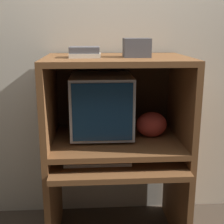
% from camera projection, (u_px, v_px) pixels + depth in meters
% --- Properties ---
extents(wall_back, '(6.00, 0.06, 2.60)m').
position_uv_depth(wall_back, '(113.00, 56.00, 2.42)').
color(wall_back, beige).
rests_on(wall_back, ground_plane).
extents(desk_base, '(0.94, 0.75, 0.67)m').
position_uv_depth(desk_base, '(117.00, 187.00, 2.21)').
color(desk_base, brown).
rests_on(desk_base, ground_plane).
extents(desk_monitor_shelf, '(0.94, 0.67, 0.10)m').
position_uv_depth(desk_monitor_shelf, '(116.00, 142.00, 2.18)').
color(desk_monitor_shelf, brown).
rests_on(desk_monitor_shelf, desk_base).
extents(hutch_upper, '(0.94, 0.67, 0.56)m').
position_uv_depth(hutch_upper, '(116.00, 84.00, 2.11)').
color(hutch_upper, brown).
rests_on(hutch_upper, desk_monitor_shelf).
extents(crt_monitor, '(0.42, 0.46, 0.43)m').
position_uv_depth(crt_monitor, '(101.00, 105.00, 2.19)').
color(crt_monitor, '#B2B2B7').
rests_on(crt_monitor, desk_monitor_shelf).
extents(keyboard, '(0.43, 0.15, 0.03)m').
position_uv_depth(keyboard, '(98.00, 161.00, 2.02)').
color(keyboard, beige).
rests_on(keyboard, desk_base).
extents(mouse, '(0.06, 0.04, 0.03)m').
position_uv_depth(mouse, '(140.00, 160.00, 2.04)').
color(mouse, black).
rests_on(mouse, desk_base).
extents(snack_bag, '(0.21, 0.16, 0.18)m').
position_uv_depth(snack_bag, '(152.00, 124.00, 2.19)').
color(snack_bag, '#BC382D').
rests_on(snack_bag, desk_monitor_shelf).
extents(book_stack, '(0.19, 0.16, 0.07)m').
position_uv_depth(book_stack, '(85.00, 52.00, 1.96)').
color(book_stack, beige).
rests_on(book_stack, hutch_upper).
extents(storage_box, '(0.17, 0.14, 0.12)m').
position_uv_depth(storage_box, '(137.00, 48.00, 1.98)').
color(storage_box, '#4C4C51').
rests_on(storage_box, hutch_upper).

